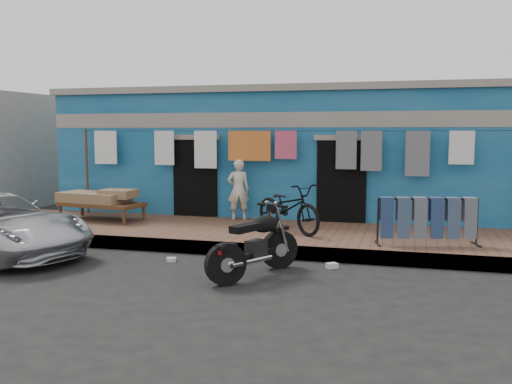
# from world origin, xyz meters

# --- Properties ---
(ground) EXTENTS (80.00, 80.00, 0.00)m
(ground) POSITION_xyz_m (0.00, 0.00, 0.00)
(ground) COLOR black
(ground) RESTS_ON ground
(sidewalk) EXTENTS (28.00, 3.00, 0.25)m
(sidewalk) POSITION_xyz_m (0.00, 3.00, 0.12)
(sidewalk) COLOR brown
(sidewalk) RESTS_ON ground
(curb) EXTENTS (28.00, 0.10, 0.25)m
(curb) POSITION_xyz_m (0.00, 1.55, 0.12)
(curb) COLOR gray
(curb) RESTS_ON ground
(building) EXTENTS (12.20, 5.20, 3.36)m
(building) POSITION_xyz_m (-0.00, 6.99, 1.69)
(building) COLOR #145484
(building) RESTS_ON ground
(clothesline) EXTENTS (10.06, 0.06, 2.10)m
(clothesline) POSITION_xyz_m (-0.15, 4.25, 1.81)
(clothesline) COLOR brown
(clothesline) RESTS_ON sidewalk
(seated_person) EXTENTS (0.59, 0.49, 1.40)m
(seated_person) POSITION_xyz_m (-1.03, 4.20, 0.95)
(seated_person) COLOR beige
(seated_person) RESTS_ON sidewalk
(bicycle) EXTENTS (1.90, 1.71, 1.23)m
(bicycle) POSITION_xyz_m (0.42, 2.93, 0.86)
(bicycle) COLOR black
(bicycle) RESTS_ON sidewalk
(motorcycle) EXTENTS (1.83, 2.14, 1.11)m
(motorcycle) POSITION_xyz_m (0.46, 0.23, 0.55)
(motorcycle) COLOR black
(motorcycle) RESTS_ON ground
(charpoy) EXTENTS (2.33, 1.58, 0.69)m
(charpoy) POSITION_xyz_m (-4.05, 3.31, 0.59)
(charpoy) COLOR brown
(charpoy) RESTS_ON sidewalk
(jeans_rack) EXTENTS (2.02, 1.20, 0.89)m
(jeans_rack) POSITION_xyz_m (3.11, 2.29, 0.70)
(jeans_rack) COLOR black
(jeans_rack) RESTS_ON sidewalk
(litter_a) EXTENTS (0.19, 0.17, 0.07)m
(litter_a) POSITION_xyz_m (-1.22, 0.82, 0.04)
(litter_a) COLOR silver
(litter_a) RESTS_ON ground
(litter_b) EXTENTS (0.22, 0.21, 0.09)m
(litter_b) POSITION_xyz_m (1.58, 1.09, 0.04)
(litter_b) COLOR silver
(litter_b) RESTS_ON ground
(litter_c) EXTENTS (0.22, 0.24, 0.08)m
(litter_c) POSITION_xyz_m (-0.47, 0.93, 0.04)
(litter_c) COLOR silver
(litter_c) RESTS_ON ground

